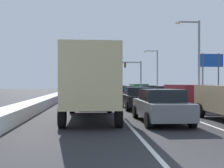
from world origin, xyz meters
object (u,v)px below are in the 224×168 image
at_px(sedan_silver_right_lane_fourth, 147,92).
at_px(suv_green_right_lane_fifth, 138,88).
at_px(sedan_silver_left_lane_fourth, 89,91).
at_px(traffic_light_gantry, 129,70).
at_px(sedan_black_center_lane_second, 137,98).
at_px(sedan_charcoal_center_lane_fourth, 118,92).
at_px(suv_green_left_lane_fifth, 91,88).
at_px(sedan_white_center_lane_fifth, 116,90).
at_px(street_lamp_right_near, 196,53).
at_px(sedan_gray_center_lane_nearest, 161,106).
at_px(sedan_red_center_lane_third, 124,94).
at_px(box_truck_left_lane_nearest, 91,81).
at_px(suv_maroon_right_lane_second, 186,94).
at_px(sedan_navy_right_lane_third, 165,94).
at_px(roadside_sign_right, 211,65).
at_px(suv_maroon_left_lane_second, 90,93).
at_px(street_lamp_right_mid, 155,67).
at_px(suv_navy_left_lane_third, 89,91).

relative_size(sedan_silver_right_lane_fourth, suv_green_right_lane_fifth, 0.92).
bearing_deg(sedan_silver_left_lane_fourth, traffic_light_gantry, 66.95).
height_order(sedan_black_center_lane_second, sedan_charcoal_center_lane_fourth, same).
relative_size(sedan_black_center_lane_second, suv_green_left_lane_fifth, 0.92).
xyz_separation_m(suv_green_left_lane_fifth, traffic_light_gantry, (7.72, 12.18, 3.48)).
xyz_separation_m(sedan_white_center_lane_fifth, street_lamp_right_near, (7.06, -11.79, 4.09)).
height_order(sedan_gray_center_lane_nearest, sedan_red_center_lane_third, same).
distance_m(sedan_charcoal_center_lane_fourth, suv_green_left_lane_fifth, 9.90).
relative_size(suv_green_right_lane_fifth, sedan_charcoal_center_lane_fourth, 1.09).
height_order(sedan_charcoal_center_lane_fourth, suv_green_left_lane_fifth, suv_green_left_lane_fifth).
bearing_deg(traffic_light_gantry, street_lamp_right_near, -83.71).
bearing_deg(box_truck_left_lane_nearest, traffic_light_gantry, 79.11).
distance_m(sedan_red_center_lane_third, sedan_silver_left_lane_fourth, 9.59).
bearing_deg(sedan_red_center_lane_third, sedan_white_center_lane_fifth, 88.34).
distance_m(suv_maroon_right_lane_second, sedan_white_center_lane_fifth, 19.45).
xyz_separation_m(sedan_navy_right_lane_third, box_truck_left_lane_nearest, (-6.97, -11.59, 1.14)).
bearing_deg(roadside_sign_right, sedan_white_center_lane_fifth, 151.37).
height_order(sedan_charcoal_center_lane_fourth, suv_maroon_left_lane_second, suv_maroon_left_lane_second).
relative_size(sedan_charcoal_center_lane_fourth, sedan_white_center_lane_fifth, 1.00).
distance_m(sedan_black_center_lane_second, suv_maroon_left_lane_second, 4.51).
relative_size(sedan_charcoal_center_lane_fourth, box_truck_left_lane_nearest, 0.63).
height_order(box_truck_left_lane_nearest, roadside_sign_right, roadside_sign_right).
relative_size(sedan_gray_center_lane_nearest, suv_maroon_left_lane_second, 0.92).
xyz_separation_m(suv_maroon_left_lane_second, roadside_sign_right, (14.84, 10.44, 3.00)).
bearing_deg(sedan_navy_right_lane_third, suv_green_right_lane_fifth, 91.00).
bearing_deg(sedan_charcoal_center_lane_fourth, suv_maroon_right_lane_second, -73.26).
height_order(traffic_light_gantry, street_lamp_right_near, street_lamp_right_near).
relative_size(sedan_silver_left_lane_fourth, street_lamp_right_near, 0.56).
relative_size(suv_green_right_lane_fifth, suv_green_left_lane_fifth, 1.00).
height_order(sedan_navy_right_lane_third, sedan_charcoal_center_lane_fourth, same).
bearing_deg(box_truck_left_lane_nearest, sedan_silver_left_lane_fourth, 90.69).
bearing_deg(sedan_red_center_lane_third, suv_maroon_left_lane_second, -129.52).
height_order(sedan_gray_center_lane_nearest, street_lamp_right_mid, street_lamp_right_mid).
xyz_separation_m(sedan_gray_center_lane_nearest, street_lamp_right_near, (7.36, 14.19, 4.09)).
bearing_deg(suv_green_right_lane_fifth, roadside_sign_right, -36.42).
height_order(sedan_white_center_lane_fifth, traffic_light_gantry, traffic_light_gantry).
bearing_deg(sedan_gray_center_lane_nearest, traffic_light_gantry, 83.79).
bearing_deg(sedan_navy_right_lane_third, street_lamp_right_near, 20.90).
relative_size(sedan_black_center_lane_second, sedan_white_center_lane_fifth, 1.00).
bearing_deg(box_truck_left_lane_nearest, street_lamp_right_near, 50.90).
bearing_deg(street_lamp_right_mid, suv_navy_left_lane_third, -122.25).
xyz_separation_m(sedan_navy_right_lane_third, sedan_red_center_lane_third, (-3.87, 0.48, 0.00)).
distance_m(sedan_gray_center_lane_nearest, roadside_sign_right, 23.19).
xyz_separation_m(sedan_navy_right_lane_third, suv_green_right_lane_fifth, (-0.23, 12.89, 0.25)).
bearing_deg(sedan_silver_left_lane_fourth, sedan_charcoal_center_lane_fourth, -41.98).
relative_size(box_truck_left_lane_nearest, sedan_silver_left_lane_fourth, 1.60).
distance_m(traffic_light_gantry, street_lamp_right_near, 26.72).
distance_m(sedan_silver_right_lane_fourth, street_lamp_right_near, 7.78).
xyz_separation_m(suv_maroon_right_lane_second, sedan_charcoal_center_lane_fourth, (-3.73, 12.39, -0.25)).
bearing_deg(sedan_navy_right_lane_third, sedan_charcoal_center_lane_fourth, 120.86).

